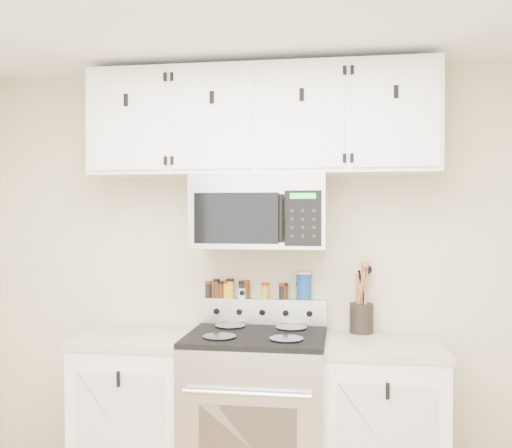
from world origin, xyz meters
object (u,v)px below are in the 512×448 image
at_px(range, 257,416).
at_px(salt_canister, 304,286).
at_px(microwave, 260,211).
at_px(utensil_crock, 362,316).

relative_size(range, salt_canister, 6.63).
bearing_deg(range, salt_canister, 49.22).
bearing_deg(range, microwave, 89.77).
distance_m(range, salt_canister, 0.79).
distance_m(microwave, utensil_crock, 0.85).
height_order(range, salt_canister, salt_canister).
height_order(utensil_crock, salt_canister, utensil_crock).
distance_m(range, microwave, 1.15).
distance_m(microwave, salt_canister, 0.53).
bearing_deg(utensil_crock, range, -158.26).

